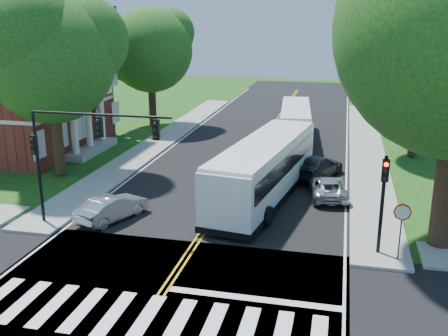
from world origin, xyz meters
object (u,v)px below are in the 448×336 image
(hatchback, at_px, (112,208))
(dark_sedan, at_px, (318,167))
(suv, at_px, (328,187))
(bus_lead, at_px, (264,168))
(bus_follow, at_px, (295,122))
(signal_ne, at_px, (383,192))
(signal_nw, at_px, (79,142))

(hatchback, xyz_separation_m, dark_sedan, (9.89, 9.74, 0.02))
(suv, relative_size, dark_sedan, 0.90)
(bus_lead, bearing_deg, bus_follow, -82.55)
(hatchback, bearing_deg, signal_ne, -163.47)
(bus_lead, distance_m, bus_follow, 14.91)
(hatchback, distance_m, suv, 12.27)
(suv, bearing_deg, bus_follow, -85.29)
(signal_ne, bearing_deg, bus_lead, 133.83)
(dark_sedan, bearing_deg, bus_follow, -55.41)
(signal_ne, relative_size, bus_follow, 0.40)
(bus_follow, xyz_separation_m, dark_sedan, (2.45, -10.25, -0.79))
(signal_nw, height_order, hatchback, signal_nw)
(signal_nw, relative_size, bus_lead, 0.54)
(signal_nw, xyz_separation_m, signal_ne, (14.06, 0.01, -1.41))
(bus_lead, height_order, suv, bus_lead)
(signal_ne, distance_m, bus_lead, 8.81)
(bus_follow, distance_m, suv, 14.37)
(bus_lead, distance_m, suv, 3.89)
(dark_sedan, bearing_deg, hatchback, 65.70)
(signal_nw, height_order, bus_follow, signal_nw)
(signal_ne, height_order, bus_lead, signal_ne)
(signal_nw, bearing_deg, suv, 31.98)
(signal_nw, height_order, dark_sedan, signal_nw)
(bus_lead, height_order, dark_sedan, bus_lead)
(signal_ne, relative_size, bus_lead, 0.33)
(bus_follow, bearing_deg, suv, 97.73)
(bus_lead, bearing_deg, signal_ne, 142.57)
(signal_nw, distance_m, hatchback, 4.00)
(suv, height_order, dark_sedan, dark_sedan)
(bus_lead, height_order, bus_follow, bus_lead)
(signal_ne, height_order, bus_follow, signal_ne)
(signal_nw, xyz_separation_m, dark_sedan, (10.80, 10.96, -3.67))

